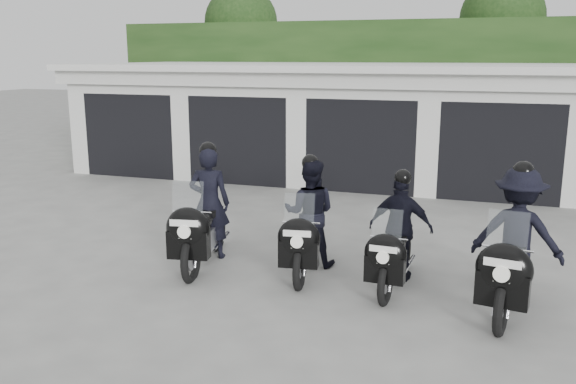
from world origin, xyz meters
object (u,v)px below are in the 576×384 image
(police_bike_b, at_px, (308,221))
(police_bike_c, at_px, (398,235))
(police_bike_a, at_px, (204,216))
(police_bike_d, at_px, (515,244))

(police_bike_b, relative_size, police_bike_c, 1.06)
(police_bike_a, xyz_separation_m, police_bike_b, (1.60, 0.26, -0.01))
(police_bike_b, distance_m, police_bike_d, 2.97)
(police_bike_a, xyz_separation_m, police_bike_d, (4.52, -0.25, 0.06))
(police_bike_d, bearing_deg, police_bike_a, -174.12)
(police_bike_b, bearing_deg, police_bike_a, -178.70)
(police_bike_b, height_order, police_bike_c, police_bike_b)
(police_bike_c, distance_m, police_bike_d, 1.57)
(police_bike_a, xyz_separation_m, police_bike_c, (2.99, 0.07, -0.05))
(police_bike_a, bearing_deg, police_bike_c, -8.52)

